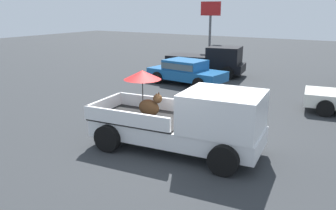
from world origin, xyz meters
name	(u,v)px	position (x,y,z in m)	size (l,w,h in m)	color
ground_plane	(176,149)	(0.00, 0.00, 0.00)	(80.00, 80.00, 0.00)	#2D3033
pickup_truck_main	(190,121)	(0.44, 0.06, 0.96)	(5.21, 2.67, 2.24)	black
pickup_truck_red	(208,61)	(-4.15, 11.17, 0.87)	(5.03, 2.78, 1.80)	black
parked_sedan_near	(186,71)	(-4.10, 8.18, 0.74)	(4.46, 2.32, 1.33)	black
motel_sign	(210,22)	(-5.11, 13.37, 3.17)	(1.40, 0.16, 4.47)	#59595B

